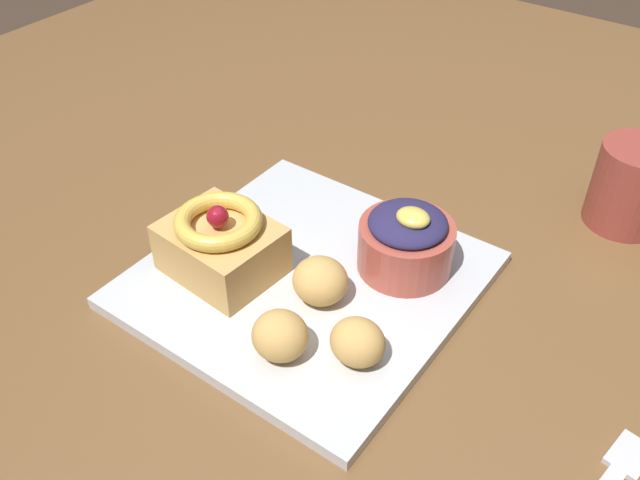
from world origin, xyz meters
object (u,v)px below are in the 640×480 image
at_px(front_plate, 307,280).
at_px(fritter_front, 320,281).
at_px(berry_ramekin, 406,241).
at_px(fritter_middle, 358,342).
at_px(cake_slice, 221,243).
at_px(fritter_back, 280,336).
at_px(coffee_mug, 632,186).

relative_size(front_plate, fritter_front, 5.63).
height_order(berry_ramekin, fritter_middle, berry_ramekin).
xyz_separation_m(cake_slice, fritter_middle, (0.16, -0.02, -0.01)).
xyz_separation_m(fritter_front, fritter_back, (0.01, -0.07, -0.00)).
xyz_separation_m(cake_slice, fritter_front, (0.09, 0.02, -0.01)).
bearing_deg(fritter_middle, berry_ramekin, 102.57).
bearing_deg(fritter_back, fritter_front, 99.29).
distance_m(fritter_middle, coffee_mug, 0.34).
relative_size(fritter_middle, coffee_mug, 0.52).
distance_m(fritter_front, fritter_back, 0.07).
relative_size(front_plate, coffee_mug, 3.18).
height_order(front_plate, coffee_mug, coffee_mug).
xyz_separation_m(front_plate, fritter_front, (0.03, -0.02, 0.03)).
bearing_deg(fritter_middle, front_plate, 148.48).
relative_size(berry_ramekin, coffee_mug, 1.00).
bearing_deg(front_plate, fritter_middle, -31.52).
xyz_separation_m(front_plate, fritter_back, (0.04, -0.09, 0.03)).
distance_m(berry_ramekin, fritter_front, 0.09).
relative_size(fritter_front, coffee_mug, 0.56).
bearing_deg(fritter_front, fritter_middle, -31.15).
xyz_separation_m(front_plate, coffee_mug, (0.20, 0.27, 0.04)).
bearing_deg(berry_ramekin, coffee_mug, 55.96).
height_order(berry_ramekin, fritter_front, berry_ramekin).
height_order(fritter_front, fritter_back, same).
relative_size(cake_slice, berry_ramekin, 1.21).
height_order(front_plate, cake_slice, cake_slice).
bearing_deg(front_plate, fritter_back, -65.99).
xyz_separation_m(fritter_front, fritter_middle, (0.06, -0.04, -0.00)).
bearing_deg(coffee_mug, berry_ramekin, -124.04).
height_order(cake_slice, fritter_middle, cake_slice).
xyz_separation_m(berry_ramekin, coffee_mug, (0.14, 0.21, 0.00)).
xyz_separation_m(cake_slice, fritter_back, (0.11, -0.05, -0.01)).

